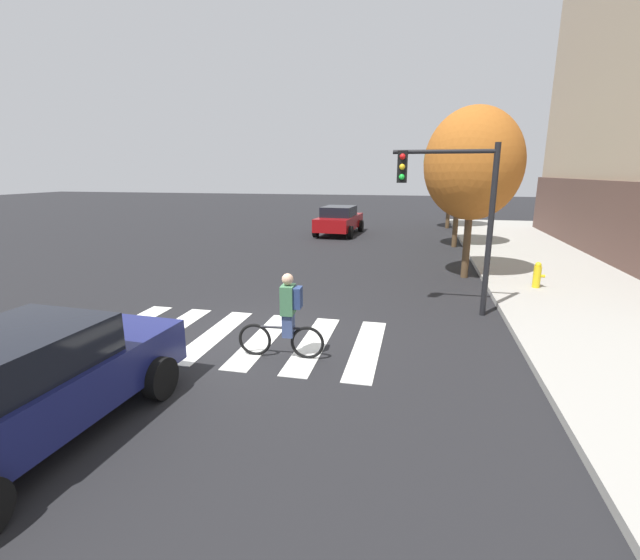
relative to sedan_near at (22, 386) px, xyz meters
name	(u,v)px	position (x,y,z in m)	size (l,w,h in m)	color
ground_plane	(255,339)	(1.60, 4.18, -0.82)	(120.00, 120.00, 0.00)	black
crosswalk_stripes	(238,337)	(1.20, 4.18, -0.81)	(6.22, 3.22, 0.01)	silver
sedan_near	(22,386)	(0.00, 0.00, 0.00)	(2.35, 4.69, 1.59)	navy
sedan_mid	(339,220)	(0.49, 20.65, 0.01)	(2.41, 4.76, 1.61)	maroon
cyclist	(287,316)	(2.57, 3.40, 0.02)	(1.71, 0.37, 1.69)	black
traffic_light_near	(457,200)	(5.81, 6.98, 2.04)	(2.47, 0.28, 4.20)	black
fire_hydrant	(537,275)	(8.49, 9.61, -0.29)	(0.33, 0.22, 0.78)	gold
street_tree_near	(473,164)	(6.57, 11.14, 2.95)	(3.14, 3.14, 5.58)	#4C3823
street_tree_mid	(460,162)	(6.68, 17.56, 3.14)	(3.30, 3.30, 5.86)	#4C3823
street_tree_far	(451,164)	(6.77, 24.94, 3.15)	(3.31, 3.31, 5.89)	#4C3823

